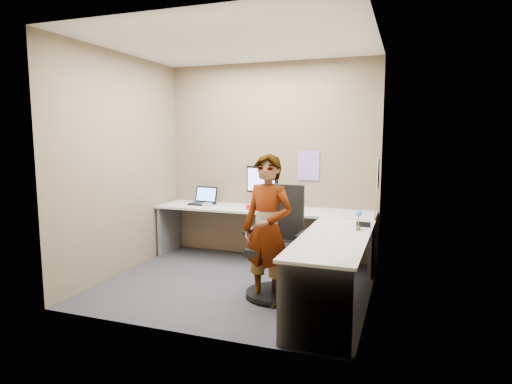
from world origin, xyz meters
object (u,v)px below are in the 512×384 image
at_px(office_chair, 277,252).
at_px(person, 267,230).
at_px(monitor, 262,182).
at_px(desk, 281,230).

relative_size(office_chair, person, 0.76).
bearing_deg(monitor, desk, -24.57).
distance_m(desk, office_chair, 0.57).
height_order(office_chair, person, person).
distance_m(office_chair, person, 0.38).
relative_size(desk, monitor, 5.90).
xyz_separation_m(desk, monitor, (-0.41, 0.48, 0.51)).
distance_m(desk, monitor, 0.81).
distance_m(monitor, person, 1.40).
bearing_deg(monitor, office_chair, -38.23).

